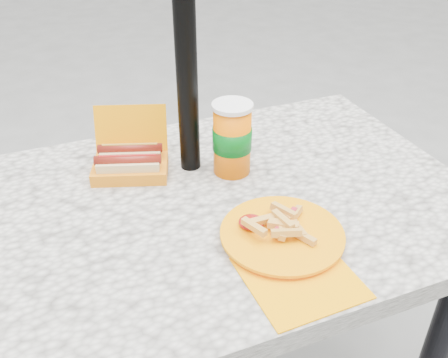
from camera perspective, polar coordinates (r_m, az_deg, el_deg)
name	(u,v)px	position (r m, az deg, el deg)	size (l,w,h in m)	color
picnic_table	(214,237)	(1.21, -1.17, -6.60)	(1.20, 0.80, 0.75)	beige
umbrella_pole	(185,28)	(1.12, -4.51, 16.88)	(0.05, 0.05, 2.20)	black
hotdog_box	(130,161)	(1.24, -10.67, 2.02)	(0.22, 0.21, 0.14)	#F99100
fries_plate	(283,236)	(1.02, 6.71, -6.50)	(0.25, 0.34, 0.05)	#FF9D00
soda_cup	(232,138)	(1.20, 0.93, 4.66)	(0.10, 0.10, 0.18)	#FF6E00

